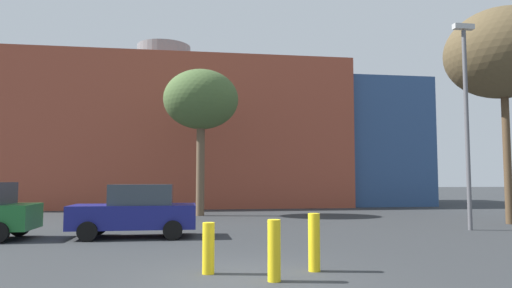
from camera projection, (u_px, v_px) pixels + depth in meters
ground_plane at (241, 278)px, 8.73m from camera, size 200.00×200.00×0.00m
building_backdrop at (163, 139)px, 34.84m from camera, size 37.88×12.37×11.98m
parked_car_2 at (136, 211)px, 14.99m from camera, size 3.92×1.93×1.70m
bare_tree_0 at (503, 54)px, 19.94m from camera, size 4.83×4.83×9.20m
bare_tree_1 at (201, 101)px, 24.29m from camera, size 3.91×3.91×7.61m
bollard_yellow_0 at (208, 248)px, 9.16m from camera, size 0.24×0.24×1.00m
bollard_yellow_1 at (314, 242)px, 9.43m from camera, size 0.24×0.24×1.16m
bollard_yellow_2 at (274, 250)px, 8.49m from camera, size 0.24×0.24×1.12m
street_lamp at (466, 111)px, 17.38m from camera, size 0.80×0.24×7.74m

